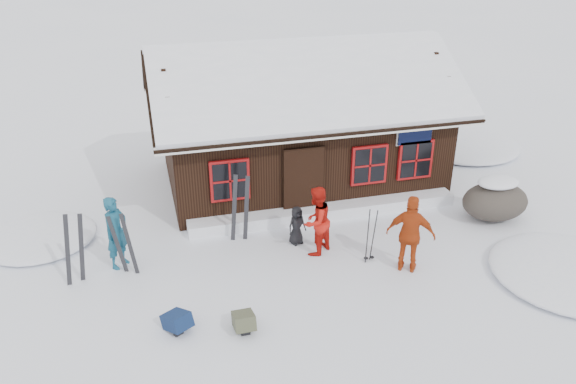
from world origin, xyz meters
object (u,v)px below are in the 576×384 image
at_px(boulder, 495,200).
at_px(ski_pair_left, 75,250).
at_px(backpack_olive, 244,324).
at_px(skier_teal, 116,232).
at_px(skier_orange_right, 411,234).
at_px(backpack_blue, 177,324).
at_px(ski_poles, 371,237).
at_px(skier_crouched, 297,225).
at_px(skier_orange_left, 316,221).

xyz_separation_m(boulder, ski_pair_left, (-10.85, -0.21, 0.29)).
height_order(boulder, backpack_olive, boulder).
relative_size(skier_teal, ski_pair_left, 1.01).
height_order(skier_teal, ski_pair_left, skier_teal).
bearing_deg(boulder, skier_orange_right, -153.31).
relative_size(ski_pair_left, backpack_blue, 3.16).
bearing_deg(backpack_blue, ski_poles, -13.38).
bearing_deg(skier_teal, skier_orange_right, -65.04).
xyz_separation_m(boulder, backpack_blue, (-8.86, -2.50, -0.39)).
distance_m(ski_poles, backpack_blue, 4.93).
distance_m(skier_crouched, ski_pair_left, 5.26).
bearing_deg(skier_orange_right, skier_teal, 16.01).
bearing_deg(ski_poles, ski_pair_left, 172.19).
height_order(skier_orange_right, skier_crouched, skier_orange_right).
xyz_separation_m(skier_orange_right, ski_poles, (-0.72, 0.60, -0.28)).
bearing_deg(skier_orange_left, skier_orange_right, 108.67).
height_order(ski_pair_left, ski_poles, ski_pair_left).
relative_size(backpack_blue, backpack_olive, 1.02).
xyz_separation_m(ski_pair_left, ski_poles, (6.70, -0.92, -0.17)).
bearing_deg(skier_orange_right, backpack_blue, 41.02).
bearing_deg(ski_poles, skier_orange_left, 148.05).
distance_m(boulder, ski_poles, 4.30).
bearing_deg(ski_pair_left, boulder, -5.23).
xyz_separation_m(skier_orange_right, backpack_blue, (-5.42, -0.78, -0.80)).
distance_m(skier_orange_right, boulder, 3.86).
xyz_separation_m(skier_teal, skier_crouched, (4.34, -0.12, -0.38)).
xyz_separation_m(skier_crouched, ski_poles, (1.46, -1.26, 0.16)).
xyz_separation_m(ski_pair_left, backpack_olive, (3.28, -2.64, -0.69)).
relative_size(skier_crouched, ski_pair_left, 0.58).
height_order(skier_orange_right, ski_pair_left, skier_orange_right).
height_order(skier_teal, backpack_olive, skier_teal).
relative_size(skier_orange_left, backpack_olive, 3.20).
bearing_deg(backpack_olive, backpack_blue, 164.80).
bearing_deg(skier_orange_left, backpack_olive, 10.63).
distance_m(backpack_blue, backpack_olive, 1.33).
bearing_deg(skier_orange_left, ski_poles, 111.98).
distance_m(skier_orange_left, boulder, 5.31).
bearing_deg(backpack_olive, ski_pair_left, 141.04).
xyz_separation_m(skier_orange_left, backpack_blue, (-3.58, -2.08, -0.73)).
relative_size(skier_orange_left, skier_orange_right, 0.92).
xyz_separation_m(skier_orange_right, boulder, (3.43, 1.73, -0.41)).
distance_m(skier_teal, skier_crouched, 4.36).
bearing_deg(backpack_olive, boulder, 20.53).
bearing_deg(ski_poles, backpack_blue, -163.69).
bearing_deg(boulder, backpack_blue, -164.23).
relative_size(skier_teal, backpack_olive, 3.26).
height_order(ski_pair_left, backpack_blue, ski_pair_left).
relative_size(skier_orange_left, skier_crouched, 1.72).
bearing_deg(boulder, skier_teal, 178.55).
bearing_deg(ski_pair_left, skier_orange_left, -8.51).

